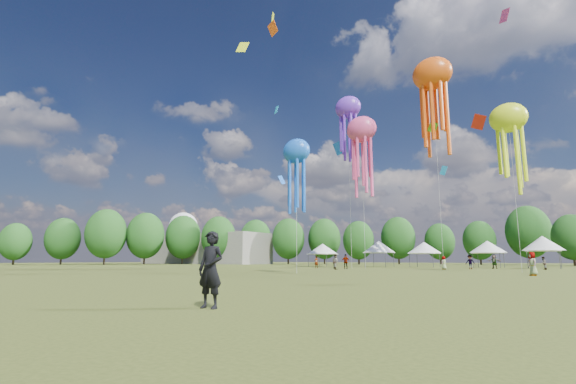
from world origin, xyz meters
The scene contains 10 objects.
ground centered at (0.00, 0.00, 0.00)m, with size 300.00×300.00×0.00m, color #384416.
observer_main centered at (7.09, -1.35, 0.96)m, with size 0.70×0.46×1.92m, color black.
spectator_near centered at (-9.79, 35.54, 0.91)m, with size 0.89×0.69×1.83m, color gray.
spectators_far centered at (2.21, 44.28, 0.89)m, with size 28.23×25.71×1.90m.
festival_tents centered at (-5.26, 55.86, 3.13)m, with size 37.95×10.09×4.31m.
show_kites centered at (-2.72, 41.29, 19.51)m, with size 24.81×27.44×28.45m.
small_kites centered at (-0.16, 43.37, 30.91)m, with size 71.35×46.63×46.12m.
treeline centered at (-3.87, 62.51, 6.54)m, with size 201.57×95.24×13.43m.
hangar centered at (-72.00, 72.00, 4.00)m, with size 40.00×12.00×8.00m, color gray.
radome centered at (-88.00, 78.00, 9.99)m, with size 9.00×9.00×16.00m.
Camera 1 is at (14.75, -8.75, 1.20)m, focal length 25.62 mm.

